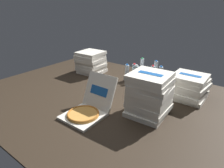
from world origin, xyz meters
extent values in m
cube|color=#2D2319|center=(0.00, 0.00, -0.01)|extent=(3.20, 2.40, 0.02)
cube|color=silver|center=(0.12, -0.50, 0.01)|extent=(0.37, 0.37, 0.03)
cylinder|color=#C6893D|center=(0.12, -0.50, 0.04)|extent=(0.32, 0.32, 0.02)
torus|color=#A96324|center=(0.12, -0.50, 0.05)|extent=(0.32, 0.32, 0.02)
cube|color=silver|center=(0.12, -0.24, 0.20)|extent=(0.37, 0.17, 0.35)
cube|color=#19519E|center=(0.12, -0.25, 0.20)|extent=(0.22, 0.04, 0.09)
cube|color=silver|center=(0.61, -0.06, 0.02)|extent=(0.39, 0.39, 0.05)
cube|color=silver|center=(0.62, -0.03, 0.07)|extent=(0.37, 0.37, 0.05)
cube|color=silver|center=(0.61, -0.04, 0.12)|extent=(0.38, 0.38, 0.05)
cube|color=#19519E|center=(0.61, -0.04, 0.15)|extent=(0.24, 0.07, 0.00)
cube|color=silver|center=(0.61, -0.04, 0.17)|extent=(0.39, 0.39, 0.05)
cube|color=#19519E|center=(0.61, -0.04, 0.20)|extent=(0.24, 0.08, 0.00)
cube|color=silver|center=(0.62, -0.04, 0.22)|extent=(0.38, 0.38, 0.05)
cube|color=#19519E|center=(0.62, -0.04, 0.25)|extent=(0.24, 0.08, 0.00)
cube|color=silver|center=(0.62, -0.05, 0.27)|extent=(0.39, 0.39, 0.05)
cube|color=#19519E|center=(0.62, -0.05, 0.30)|extent=(0.24, 0.08, 0.00)
cube|color=silver|center=(0.62, -0.04, 0.32)|extent=(0.41, 0.41, 0.05)
cube|color=silver|center=(0.62, -0.05, 0.37)|extent=(0.38, 0.38, 0.05)
cube|color=#19519E|center=(0.62, -0.05, 0.40)|extent=(0.24, 0.07, 0.00)
cube|color=silver|center=(0.61, -0.05, 0.42)|extent=(0.39, 0.39, 0.05)
cube|color=#19519E|center=(0.61, -0.05, 0.45)|extent=(0.24, 0.08, 0.00)
cube|color=silver|center=(-0.72, 0.56, 0.02)|extent=(0.40, 0.40, 0.05)
cube|color=#19519E|center=(-0.72, 0.56, 0.05)|extent=(0.25, 0.08, 0.00)
cube|color=silver|center=(-0.73, 0.55, 0.07)|extent=(0.37, 0.37, 0.05)
cube|color=silver|center=(-0.73, 0.55, 0.12)|extent=(0.38, 0.38, 0.05)
cube|color=#19519E|center=(-0.73, 0.55, 0.15)|extent=(0.24, 0.07, 0.00)
cube|color=silver|center=(-0.73, 0.56, 0.17)|extent=(0.40, 0.40, 0.05)
cube|color=#19519E|center=(-0.73, 0.56, 0.20)|extent=(0.25, 0.08, 0.00)
cube|color=silver|center=(-0.73, 0.54, 0.22)|extent=(0.40, 0.40, 0.05)
cube|color=#19519E|center=(-0.73, 0.54, 0.25)|extent=(0.25, 0.09, 0.00)
cube|color=silver|center=(-0.73, 0.54, 0.27)|extent=(0.39, 0.39, 0.05)
cube|color=silver|center=(-0.73, 0.56, 0.32)|extent=(0.39, 0.39, 0.05)
cube|color=silver|center=(0.83, 0.57, 0.02)|extent=(0.37, 0.37, 0.05)
cube|color=silver|center=(0.83, 0.55, 0.07)|extent=(0.41, 0.41, 0.05)
cube|color=#19519E|center=(0.83, 0.55, 0.10)|extent=(0.25, 0.09, 0.00)
cube|color=silver|center=(0.82, 0.57, 0.12)|extent=(0.39, 0.39, 0.05)
cube|color=silver|center=(0.84, 0.56, 0.17)|extent=(0.41, 0.41, 0.05)
cube|color=silver|center=(0.82, 0.56, 0.22)|extent=(0.41, 0.41, 0.05)
cube|color=silver|center=(0.82, 0.56, 0.27)|extent=(0.37, 0.37, 0.05)
cube|color=#19519E|center=(0.82, 0.56, 0.30)|extent=(0.24, 0.07, 0.00)
cylinder|color=#B7BABF|center=(0.07, 0.86, 0.07)|extent=(0.28, 0.28, 0.13)
cylinder|color=silver|center=(0.06, 0.65, 0.12)|extent=(0.06, 0.06, 0.24)
cylinder|color=white|center=(0.06, 0.65, 0.25)|extent=(0.03, 0.03, 0.01)
cylinder|color=silver|center=(0.18, 1.03, 0.12)|extent=(0.06, 0.06, 0.24)
cylinder|color=blue|center=(0.18, 1.03, 0.25)|extent=(0.03, 0.03, 0.01)
cylinder|color=white|center=(-0.07, 0.60, 0.12)|extent=(0.06, 0.06, 0.24)
cylinder|color=blue|center=(-0.07, 0.60, 0.25)|extent=(0.03, 0.03, 0.01)
cylinder|color=white|center=(-0.06, 1.03, 0.12)|extent=(0.06, 0.06, 0.24)
cylinder|color=#239951|center=(-0.06, 1.03, 0.25)|extent=(0.03, 0.03, 0.01)
cylinder|color=silver|center=(0.25, 0.77, 0.12)|extent=(0.06, 0.06, 0.24)
cylinder|color=red|center=(0.25, 0.77, 0.25)|extent=(0.03, 0.03, 0.01)
cylinder|color=silver|center=(0.36, 0.81, 0.12)|extent=(0.06, 0.06, 0.24)
cylinder|color=blue|center=(0.36, 0.81, 0.25)|extent=(0.03, 0.03, 0.01)
cylinder|color=silver|center=(0.00, 0.69, 0.12)|extent=(0.06, 0.06, 0.24)
cylinder|color=red|center=(0.00, 0.69, 0.25)|extent=(0.03, 0.03, 0.01)
camera|label=1|loc=(1.35, -1.65, 1.07)|focal=30.96mm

